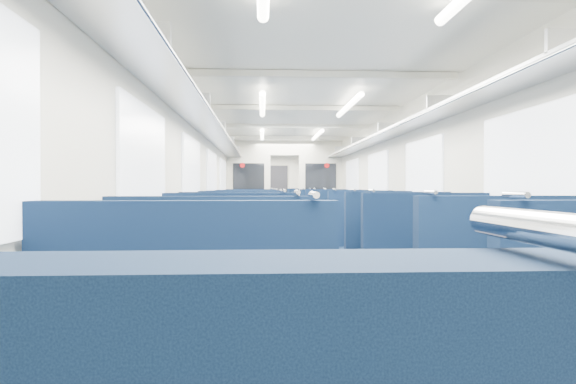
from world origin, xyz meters
TOP-DOWN VIEW (x-y plane):
  - floor at (0.00, 0.00)m, footprint 2.80×18.00m
  - ceiling at (0.00, 0.00)m, footprint 2.80×18.00m
  - wall_left at (-1.40, 0.00)m, footprint 0.02×18.00m
  - dado_left at (-1.39, 0.00)m, footprint 0.03×17.90m
  - wall_right at (1.40, 0.00)m, footprint 0.02×18.00m
  - dado_right at (1.39, 0.00)m, footprint 0.03×17.90m
  - wall_far at (0.00, 9.00)m, footprint 2.80×0.02m
  - luggage_rack_left at (-1.21, 0.00)m, footprint 0.36×17.40m
  - luggage_rack_right at (1.21, 0.00)m, footprint 0.36×17.40m
  - windows at (0.00, -0.46)m, footprint 2.78×15.60m
  - ceiling_fittings at (0.00, -0.26)m, footprint 2.70×16.06m
  - end_door at (0.00, 8.94)m, footprint 0.75×0.06m
  - bulkhead at (-0.00, 3.17)m, footprint 2.80×0.10m
  - seat_4 at (-0.83, -5.95)m, footprint 1.08×0.60m
  - seat_5 at (0.83, -5.89)m, footprint 1.08×0.60m
  - seat_6 at (-0.83, -4.77)m, footprint 1.08×0.60m
  - seat_7 at (0.83, -4.76)m, footprint 1.08×0.60m
  - seat_8 at (-0.83, -3.68)m, footprint 1.08×0.60m
  - seat_9 at (0.83, -3.61)m, footprint 1.08×0.60m
  - seat_10 at (-0.83, -2.56)m, footprint 1.08×0.60m
  - seat_11 at (0.83, -2.64)m, footprint 1.08×0.60m
  - seat_12 at (-0.83, -1.30)m, footprint 1.08×0.60m
  - seat_13 at (0.83, -1.40)m, footprint 1.08×0.60m
  - seat_14 at (-0.83, -0.32)m, footprint 1.08×0.60m
  - seat_15 at (0.83, -0.30)m, footprint 1.08×0.60m
  - seat_16 at (-0.83, 0.89)m, footprint 1.08×0.60m
  - seat_17 at (0.83, 0.87)m, footprint 1.08×0.60m
  - seat_18 at (-0.83, 2.17)m, footprint 1.08×0.60m
  - seat_19 at (0.83, 1.99)m, footprint 1.08×0.60m
  - seat_20 at (-0.83, 4.06)m, footprint 1.08×0.60m
  - seat_21 at (0.83, 4.07)m, footprint 1.08×0.60m
  - seat_22 at (-0.83, 5.23)m, footprint 1.08×0.60m
  - seat_23 at (0.83, 5.20)m, footprint 1.08×0.60m
  - seat_24 at (-0.83, 6.40)m, footprint 1.08×0.60m
  - seat_25 at (0.83, 6.33)m, footprint 1.08×0.60m
  - seat_26 at (-0.83, 7.69)m, footprint 1.08×0.60m
  - seat_27 at (0.83, 7.49)m, footprint 1.08×0.60m

SIDE VIEW (x-z plane):
  - floor at x=0.00m, z-range -0.01..0.01m
  - dado_left at x=-1.39m, z-range 0.00..0.70m
  - dado_right at x=1.39m, z-range 0.00..0.70m
  - seat_4 at x=-0.83m, z-range -0.23..0.98m
  - seat_5 at x=0.83m, z-range -0.23..0.98m
  - seat_6 at x=-0.83m, z-range -0.23..0.98m
  - seat_7 at x=0.83m, z-range -0.23..0.98m
  - seat_8 at x=-0.83m, z-range -0.23..0.98m
  - seat_9 at x=0.83m, z-range -0.23..0.98m
  - seat_10 at x=-0.83m, z-range -0.23..0.98m
  - seat_11 at x=0.83m, z-range -0.23..0.98m
  - seat_12 at x=-0.83m, z-range -0.23..0.98m
  - seat_13 at x=0.83m, z-range -0.23..0.98m
  - seat_14 at x=-0.83m, z-range -0.23..0.98m
  - seat_15 at x=0.83m, z-range -0.23..0.98m
  - seat_16 at x=-0.83m, z-range -0.23..0.98m
  - seat_17 at x=0.83m, z-range -0.23..0.98m
  - seat_18 at x=-0.83m, z-range -0.23..0.98m
  - seat_19 at x=0.83m, z-range -0.23..0.98m
  - seat_20 at x=-0.83m, z-range -0.23..0.98m
  - seat_21 at x=0.83m, z-range -0.23..0.98m
  - seat_22 at x=-0.83m, z-range -0.23..0.98m
  - seat_23 at x=0.83m, z-range -0.23..0.98m
  - seat_24 at x=-0.83m, z-range -0.23..0.98m
  - seat_25 at x=0.83m, z-range -0.23..0.98m
  - seat_26 at x=-0.83m, z-range -0.23..0.98m
  - seat_27 at x=0.83m, z-range -0.23..0.98m
  - end_door at x=0.00m, z-range 0.00..2.00m
  - wall_left at x=-1.40m, z-range 0.00..2.35m
  - wall_right at x=1.40m, z-range 0.00..2.35m
  - wall_far at x=0.00m, z-range 0.00..2.35m
  - bulkhead at x=0.00m, z-range 0.06..2.41m
  - windows at x=0.00m, z-range 1.04..1.79m
  - luggage_rack_left at x=-1.21m, z-range 1.88..2.06m
  - luggage_rack_right at x=1.21m, z-range 1.88..2.06m
  - ceiling_fittings at x=0.00m, z-range 2.23..2.35m
  - ceiling at x=0.00m, z-range 2.35..2.35m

